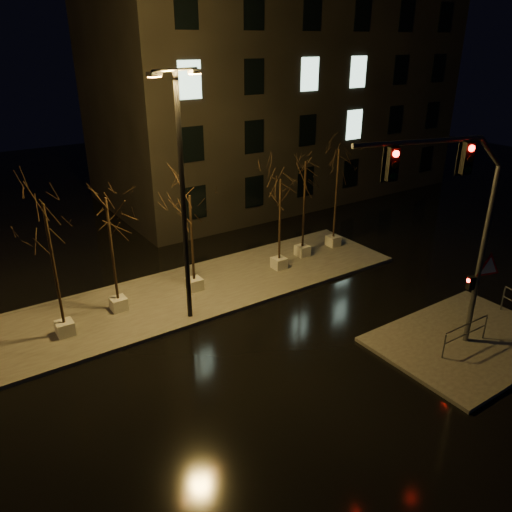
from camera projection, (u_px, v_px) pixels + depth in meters
ground at (255, 362)px, 18.03m from camera, size 90.00×90.00×0.00m
median at (181, 296)px, 22.56m from camera, size 22.00×5.00×0.15m
sidewalk_corner at (467, 341)px, 19.18m from camera, size 7.00×5.00×0.15m
building at (277, 88)px, 35.88m from camera, size 25.00×12.00×15.00m
tree_1 at (48, 235)px, 17.82m from camera, size 1.80×1.80×5.47m
tree_2 at (109, 224)px, 19.72m from camera, size 1.80×1.80×5.09m
tree_3 at (191, 217)px, 21.57m from camera, size 1.80×1.80×4.61m
tree_4 at (280, 200)px, 23.68m from camera, size 1.80×1.80×4.69m
tree_5 at (305, 183)px, 24.99m from camera, size 1.80×1.80×5.19m
tree_6 at (338, 172)px, 26.17m from camera, size 1.80×1.80×5.52m
traffic_signal_mast at (459, 217)px, 16.70m from camera, size 6.14×1.97×7.80m
streetlight_main at (182, 185)px, 18.54m from camera, size 2.36×1.05×9.68m
guard_rail_a at (466, 332)px, 18.35m from camera, size 2.44×0.11×1.05m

